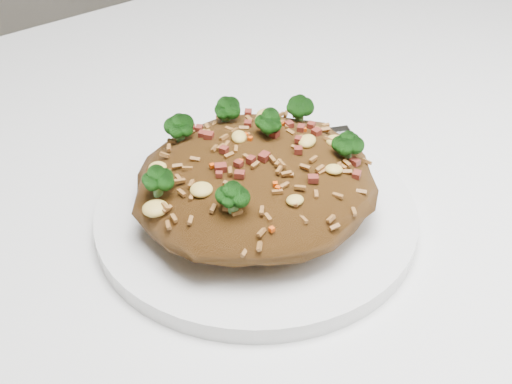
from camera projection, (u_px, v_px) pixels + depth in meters
dining_table at (257, 266)px, 0.64m from camera, size 1.20×0.80×0.75m
plate at (256, 215)px, 0.55m from camera, size 0.24×0.24×0.01m
fried_rice at (256, 173)px, 0.52m from camera, size 0.18×0.17×0.07m
fork at (268, 140)px, 0.61m from camera, size 0.16×0.08×0.00m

